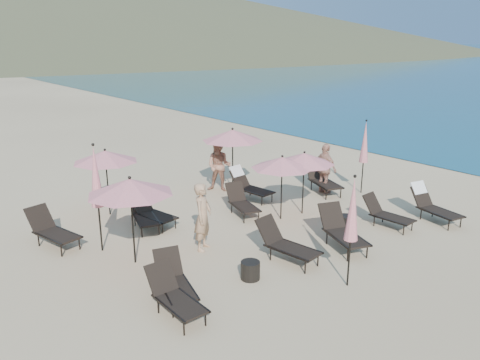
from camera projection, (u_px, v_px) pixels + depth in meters
ground at (328, 249)px, 12.21m from camera, size 800.00×800.00×0.00m
volcanic_headland at (28, 6)px, 276.70m from camera, size 690.00×690.00×55.00m
lounger_0 at (174, 295)px, 9.16m from camera, size 0.62×1.55×0.88m
lounger_1 at (174, 280)px, 9.75m from camera, size 0.95×1.63×0.88m
lounger_2 at (286, 243)px, 11.46m from camera, size 0.90×1.76×0.96m
lounger_3 at (341, 230)px, 12.21m from camera, size 1.20×1.85×1.00m
lounger_4 at (386, 213)px, 13.61m from camera, size 0.70×1.55×0.87m
lounger_5 at (432, 204)px, 14.10m from camera, size 0.89×1.75×1.04m
lounger_6 at (52, 229)px, 12.30m from camera, size 1.06×1.78×0.96m
lounger_7 at (144, 214)px, 13.53m from camera, size 0.95×1.64×0.89m
lounger_8 at (152, 211)px, 13.70m from camera, size 0.92×1.66×0.90m
lounger_9 at (242, 202)px, 14.55m from camera, size 0.94×1.64×0.89m
lounger_10 at (248, 184)px, 16.07m from camera, size 0.84×1.74×1.04m
lounger_11 at (322, 179)px, 16.75m from camera, size 1.24×1.92×1.03m
umbrella_open_0 at (130, 187)px, 10.91m from camera, size 2.05×2.05×2.20m
umbrella_open_1 at (282, 163)px, 13.79m from camera, size 1.86×1.86×2.00m
umbrella_open_2 at (304, 159)px, 14.25m from camera, size 1.87×1.87×2.01m
umbrella_open_3 at (105, 156)px, 14.15m from camera, size 1.96×1.96×2.11m
umbrella_open_4 at (233, 135)px, 16.38m from camera, size 2.16×2.16×2.33m
umbrella_closed_0 at (353, 210)px, 9.87m from camera, size 0.30×0.30×2.55m
umbrella_closed_1 at (365, 142)px, 16.28m from camera, size 0.31×0.31×2.64m
umbrella_closed_2 at (96, 177)px, 11.56m from camera, size 0.33×0.33×2.84m
side_table_0 at (250, 270)px, 10.60m from camera, size 0.44×0.44×0.42m
side_table_1 at (346, 223)px, 13.33m from camera, size 0.43×0.43×0.46m
beachgoer_a at (203, 217)px, 11.97m from camera, size 0.78×0.73×1.79m
beachgoer_b at (219, 166)px, 16.77m from camera, size 1.11×1.14×1.84m
beachgoer_c at (325, 169)px, 16.53m from camera, size 0.50×1.07×1.79m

